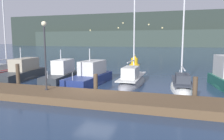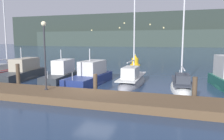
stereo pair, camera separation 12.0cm
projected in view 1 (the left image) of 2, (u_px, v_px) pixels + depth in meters
The scene contains 14 objects.
ground_plane at pixel (96, 95), 14.64m from camera, with size 400.00×400.00×0.00m, color navy.
dock at pixel (86, 97), 13.06m from camera, with size 33.97×2.80×0.45m, color brown.
mooring_pile_1 at pixel (18, 76), 16.33m from camera, with size 0.28×0.28×1.89m, color #4C3D2D.
mooring_pile_2 at pixel (96, 84), 14.56m from camera, with size 0.28×0.28×1.41m, color #4C3D2D.
mooring_pile_3 at pixel (195, 90), 12.75m from camera, with size 0.28×0.28×1.52m, color #4C3D2D.
sailboat_berth_1 at pixel (3, 74), 22.88m from camera, with size 2.47×6.83×8.68m.
motorboat_berth_2 at pixel (22, 75), 20.88m from camera, with size 3.08×7.58×3.61m.
motorboat_berth_3 at pixel (61, 77), 20.15m from camera, with size 2.38×6.13×3.38m.
motorboat_berth_4 at pixel (90, 80), 18.45m from camera, with size 2.50×6.58×3.45m.
sailboat_berth_5 at pixel (132, 81), 18.48m from camera, with size 1.90×6.85×11.01m.
sailboat_berth_6 at pixel (181, 87), 16.43m from camera, with size 1.95×5.77×9.53m.
channel_buoy at pixel (134, 61), 32.16m from camera, with size 1.50×1.50×1.72m.
dock_lamppost at pixel (45, 45), 13.72m from camera, with size 0.32×0.32×4.36m.
hillside_backdrop at pixel (166, 31), 142.27m from camera, with size 240.00×23.00×21.97m.
Camera 1 is at (5.23, -13.34, 3.58)m, focal length 35.00 mm.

